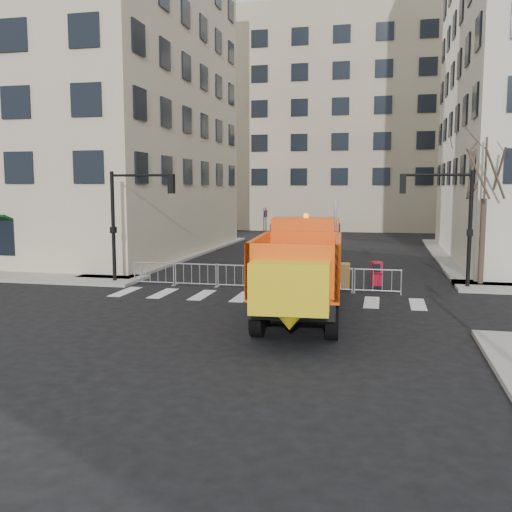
% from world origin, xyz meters
% --- Properties ---
extents(ground, '(120.00, 120.00, 0.00)m').
position_xyz_m(ground, '(0.00, 0.00, 0.00)').
color(ground, black).
rests_on(ground, ground).
extents(sidewalk_back, '(64.00, 5.00, 0.15)m').
position_xyz_m(sidewalk_back, '(0.00, 8.50, 0.07)').
color(sidewalk_back, gray).
rests_on(sidewalk_back, ground).
extents(building_left, '(24.00, 22.00, 26.00)m').
position_xyz_m(building_left, '(-20.00, 20.00, 13.00)').
color(building_left, beige).
rests_on(building_left, ground).
extents(building_far, '(30.00, 18.00, 24.00)m').
position_xyz_m(building_far, '(0.00, 52.00, 12.00)').
color(building_far, tan).
rests_on(building_far, ground).
extents(traffic_light_left, '(0.18, 0.18, 5.40)m').
position_xyz_m(traffic_light_left, '(-8.00, 7.50, 2.70)').
color(traffic_light_left, black).
rests_on(traffic_light_left, ground).
extents(traffic_light_right, '(0.18, 0.18, 5.40)m').
position_xyz_m(traffic_light_right, '(8.50, 9.50, 2.70)').
color(traffic_light_right, black).
rests_on(traffic_light_right, ground).
extents(crowd_barriers, '(12.60, 0.60, 1.10)m').
position_xyz_m(crowd_barriers, '(-0.75, 7.60, 0.55)').
color(crowd_barriers, '#9EA0A5').
rests_on(crowd_barriers, ground).
extents(street_tree, '(3.00, 3.00, 7.50)m').
position_xyz_m(street_tree, '(9.20, 10.50, 3.75)').
color(street_tree, '#382B21').
rests_on(street_tree, ground).
extents(plow_truck, '(3.78, 10.91, 4.17)m').
position_xyz_m(plow_truck, '(1.92, 1.95, 1.85)').
color(plow_truck, black).
rests_on(plow_truck, ground).
extents(cop_a, '(0.73, 0.73, 1.71)m').
position_xyz_m(cop_a, '(0.03, 6.64, 0.86)').
color(cop_a, black).
rests_on(cop_a, ground).
extents(cop_b, '(0.98, 0.85, 1.72)m').
position_xyz_m(cop_b, '(0.25, 7.00, 0.86)').
color(cop_b, black).
rests_on(cop_b, ground).
extents(cop_c, '(1.14, 1.07, 1.90)m').
position_xyz_m(cop_c, '(2.06, 7.00, 0.95)').
color(cop_c, black).
rests_on(cop_c, ground).
extents(worker, '(1.32, 1.08, 1.77)m').
position_xyz_m(worker, '(-8.84, 9.77, 1.04)').
color(worker, '#D0D819').
rests_on(worker, sidewalk_back).
extents(newspaper_box, '(0.56, 0.53, 1.10)m').
position_xyz_m(newspaper_box, '(4.43, 8.86, 0.70)').
color(newspaper_box, maroon).
rests_on(newspaper_box, sidewalk_back).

